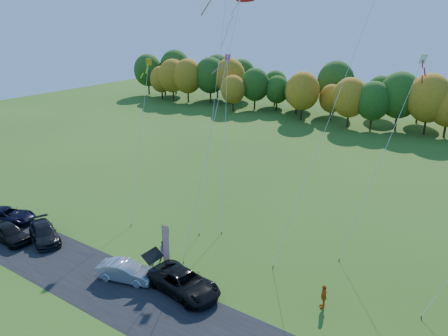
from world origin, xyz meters
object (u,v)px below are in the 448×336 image
Objects in this scene: black_suv at (184,282)px; feather_flag at (165,243)px; silver_sedan at (126,271)px; person_east at (324,296)px.

feather_flag is (-2.92, 1.41, 1.63)m from black_suv.
silver_sedan is 14.54m from person_east.
silver_sedan is 3.59m from feather_flag.
person_east is 0.44× the size of feather_flag.
person_east is (8.92, 4.07, 0.06)m from black_suv.
black_suv is at bearing -25.81° from feather_flag.
silver_sedan is at bearing -97.32° from person_east.
black_suv is at bearing -91.86° from silver_sedan.
black_suv is 9.80m from person_east.
black_suv is at bearing -94.24° from person_east.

